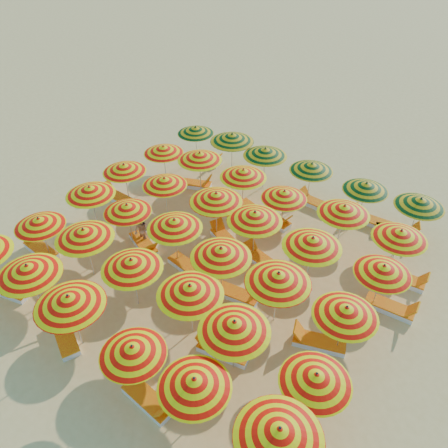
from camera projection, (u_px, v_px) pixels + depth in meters
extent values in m
plane|color=#EDBC69|center=(217.00, 261.00, 17.57)|extent=(120.00, 120.00, 0.00)
cylinder|color=silver|center=(36.00, 290.00, 14.87)|extent=(0.04, 0.04, 2.17)
cone|color=orange|center=(28.00, 270.00, 14.29)|extent=(2.56, 2.56, 0.41)
sphere|color=black|center=(26.00, 265.00, 14.15)|extent=(0.07, 0.07, 0.07)
cylinder|color=silver|center=(76.00, 321.00, 13.78)|extent=(0.04, 0.04, 2.21)
cone|color=orange|center=(69.00, 301.00, 13.19)|extent=(2.88, 2.88, 0.42)
sphere|color=black|center=(67.00, 295.00, 13.04)|extent=(0.07, 0.07, 0.07)
cylinder|color=silver|center=(136.00, 368.00, 12.61)|extent=(0.04, 0.04, 1.93)
cone|color=orange|center=(133.00, 350.00, 12.10)|extent=(2.46, 2.46, 0.37)
sphere|color=black|center=(132.00, 346.00, 11.97)|extent=(0.06, 0.06, 0.06)
cylinder|color=silver|center=(196.00, 401.00, 11.78)|extent=(0.04, 0.04, 1.99)
cone|color=orange|center=(194.00, 383.00, 11.25)|extent=(2.39, 2.39, 0.38)
sphere|color=black|center=(194.00, 378.00, 11.11)|extent=(0.07, 0.07, 0.07)
cone|color=orange|center=(279.00, 433.00, 10.04)|extent=(2.79, 2.79, 0.42)
sphere|color=black|center=(280.00, 428.00, 9.89)|extent=(0.07, 0.07, 0.07)
cylinder|color=silver|center=(45.00, 239.00, 17.18)|extent=(0.04, 0.04, 1.94)
cone|color=orange|center=(39.00, 222.00, 16.66)|extent=(2.30, 2.30, 0.37)
sphere|color=black|center=(38.00, 218.00, 16.53)|extent=(0.06, 0.06, 0.06)
cylinder|color=silver|center=(89.00, 253.00, 16.36)|extent=(0.04, 0.04, 2.16)
cone|color=orange|center=(84.00, 234.00, 15.79)|extent=(2.35, 2.35, 0.41)
sphere|color=black|center=(83.00, 229.00, 15.64)|extent=(0.07, 0.07, 0.07)
cylinder|color=silver|center=(135.00, 283.00, 15.16)|extent=(0.04, 0.04, 2.11)
cone|color=orange|center=(132.00, 264.00, 14.60)|extent=(2.54, 2.54, 0.40)
sphere|color=black|center=(131.00, 259.00, 14.46)|extent=(0.07, 0.07, 0.07)
cylinder|color=silver|center=(191.00, 310.00, 14.18)|extent=(0.04, 0.04, 2.16)
cone|color=orange|center=(190.00, 290.00, 13.61)|extent=(2.50, 2.50, 0.41)
sphere|color=black|center=(190.00, 285.00, 13.46)|extent=(0.07, 0.07, 0.07)
cylinder|color=silver|center=(234.00, 346.00, 13.07)|extent=(0.04, 0.04, 2.16)
cone|color=orange|center=(234.00, 326.00, 12.49)|extent=(2.49, 2.49, 0.41)
sphere|color=black|center=(235.00, 321.00, 12.35)|extent=(0.07, 0.07, 0.07)
cylinder|color=silver|center=(312.00, 396.00, 11.90)|extent=(0.04, 0.04, 1.97)
cone|color=orange|center=(316.00, 378.00, 11.38)|extent=(2.58, 2.58, 0.37)
sphere|color=black|center=(317.00, 373.00, 11.24)|extent=(0.07, 0.07, 0.07)
cylinder|color=silver|center=(94.00, 208.00, 18.70)|extent=(0.04, 0.04, 2.07)
cone|color=orange|center=(90.00, 191.00, 18.15)|extent=(2.51, 2.51, 0.40)
sphere|color=black|center=(89.00, 186.00, 18.01)|extent=(0.07, 0.07, 0.07)
cylinder|color=silver|center=(130.00, 225.00, 17.91)|extent=(0.04, 0.04, 1.93)
cone|color=orange|center=(127.00, 208.00, 17.39)|extent=(2.47, 2.47, 0.37)
sphere|color=black|center=(126.00, 204.00, 17.26)|extent=(0.06, 0.06, 0.06)
cylinder|color=silver|center=(176.00, 242.00, 16.89)|extent=(0.04, 0.04, 2.11)
cone|color=orange|center=(175.00, 224.00, 16.32)|extent=(2.76, 2.76, 0.40)
sphere|color=black|center=(174.00, 219.00, 16.18)|extent=(0.07, 0.07, 0.07)
cylinder|color=silver|center=(221.00, 272.00, 15.54)|extent=(0.04, 0.04, 2.17)
cone|color=orange|center=(221.00, 252.00, 14.97)|extent=(2.85, 2.85, 0.41)
sphere|color=black|center=(221.00, 247.00, 14.82)|extent=(0.07, 0.07, 0.07)
cylinder|color=silver|center=(276.00, 298.00, 14.55)|extent=(0.04, 0.04, 2.21)
cone|color=orange|center=(278.00, 278.00, 13.96)|extent=(2.34, 2.34, 0.42)
sphere|color=black|center=(279.00, 272.00, 13.82)|extent=(0.07, 0.07, 0.07)
cylinder|color=silver|center=(341.00, 330.00, 13.62)|extent=(0.04, 0.04, 2.03)
cone|color=orange|center=(346.00, 311.00, 13.07)|extent=(2.16, 2.16, 0.39)
sphere|color=black|center=(347.00, 306.00, 12.94)|extent=(0.07, 0.07, 0.07)
cylinder|color=silver|center=(127.00, 184.00, 20.29)|extent=(0.04, 0.04, 1.98)
cone|color=orange|center=(124.00, 168.00, 19.76)|extent=(2.53, 2.53, 0.38)
sphere|color=black|center=(123.00, 164.00, 19.63)|extent=(0.07, 0.07, 0.07)
cylinder|color=silver|center=(166.00, 198.00, 19.41)|extent=(0.04, 0.04, 1.97)
cone|color=orange|center=(164.00, 182.00, 18.88)|extent=(2.55, 2.55, 0.37)
sphere|color=black|center=(164.00, 177.00, 18.75)|extent=(0.07, 0.07, 0.07)
cylinder|color=silver|center=(216.00, 216.00, 18.14)|extent=(0.04, 0.04, 2.20)
cone|color=orange|center=(216.00, 197.00, 17.55)|extent=(2.64, 2.64, 0.42)
sphere|color=black|center=(216.00, 192.00, 17.40)|extent=(0.07, 0.07, 0.07)
cylinder|color=silver|center=(254.00, 235.00, 17.18)|extent=(0.04, 0.04, 2.17)
cone|color=orange|center=(255.00, 216.00, 16.60)|extent=(2.24, 2.24, 0.41)
sphere|color=black|center=(255.00, 211.00, 16.45)|extent=(0.07, 0.07, 0.07)
cylinder|color=silver|center=(309.00, 261.00, 15.99)|extent=(0.04, 0.04, 2.16)
cone|color=orange|center=(312.00, 242.00, 15.42)|extent=(2.74, 2.74, 0.41)
sphere|color=black|center=(313.00, 237.00, 15.27)|extent=(0.07, 0.07, 0.07)
cylinder|color=silver|center=(378.00, 287.00, 15.12)|extent=(0.04, 0.04, 1.95)
cone|color=orange|center=(383.00, 269.00, 14.60)|extent=(2.48, 2.48, 0.37)
sphere|color=black|center=(385.00, 265.00, 14.47)|extent=(0.06, 0.06, 0.06)
cylinder|color=silver|center=(165.00, 165.00, 21.70)|extent=(0.04, 0.04, 1.95)
cone|color=orange|center=(163.00, 150.00, 21.18)|extent=(2.41, 2.41, 0.37)
sphere|color=black|center=(163.00, 146.00, 21.05)|extent=(0.07, 0.07, 0.07)
cylinder|color=silver|center=(200.00, 173.00, 20.93)|extent=(0.04, 0.04, 2.10)
cone|color=orange|center=(200.00, 156.00, 20.37)|extent=(2.35, 2.35, 0.40)
sphere|color=black|center=(200.00, 152.00, 20.23)|extent=(0.07, 0.07, 0.07)
cylinder|color=silver|center=(243.00, 191.00, 19.75)|extent=(0.04, 0.04, 2.09)
cone|color=orange|center=(243.00, 173.00, 19.20)|extent=(2.40, 2.40, 0.40)
sphere|color=black|center=(243.00, 169.00, 19.06)|extent=(0.07, 0.07, 0.07)
cylinder|color=silver|center=(283.00, 211.00, 18.65)|extent=(0.04, 0.04, 1.94)
cone|color=orange|center=(284.00, 195.00, 18.13)|extent=(2.08, 2.08, 0.37)
sphere|color=black|center=(285.00, 190.00, 18.00)|extent=(0.06, 0.06, 0.06)
cylinder|color=silver|center=(340.00, 228.00, 17.63)|extent=(0.04, 0.04, 2.08)
cone|color=orange|center=(344.00, 210.00, 17.08)|extent=(2.63, 2.63, 0.40)
sphere|color=black|center=(345.00, 205.00, 16.94)|extent=(0.07, 0.07, 0.07)
cylinder|color=silver|center=(395.00, 253.00, 16.47)|extent=(0.04, 0.04, 2.03)
cone|color=orange|center=(400.00, 235.00, 15.93)|extent=(2.47, 2.47, 0.39)
sphere|color=black|center=(402.00, 230.00, 15.79)|extent=(0.07, 0.07, 0.07)
cylinder|color=silver|center=(196.00, 144.00, 23.42)|extent=(0.04, 0.04, 1.92)
cone|color=#635805|center=(196.00, 130.00, 22.91)|extent=(2.37, 2.37, 0.37)
sphere|color=black|center=(195.00, 126.00, 22.78)|extent=(0.06, 0.06, 0.06)
cylinder|color=silver|center=(232.00, 155.00, 22.27)|extent=(0.04, 0.04, 2.20)
cone|color=#635805|center=(232.00, 138.00, 21.68)|extent=(2.39, 2.39, 0.42)
sphere|color=black|center=(232.00, 133.00, 21.53)|extent=(0.07, 0.07, 0.07)
cylinder|color=silver|center=(264.00, 169.00, 21.25)|extent=(0.04, 0.04, 2.11)
cone|color=#635805|center=(265.00, 152.00, 20.69)|extent=(2.45, 2.45, 0.40)
sphere|color=black|center=(266.00, 148.00, 20.55)|extent=(0.07, 0.07, 0.07)
cylinder|color=silver|center=(309.00, 183.00, 20.33)|extent=(0.04, 0.04, 2.00)
cone|color=#635805|center=(312.00, 167.00, 19.79)|extent=(2.03, 2.03, 0.38)
sphere|color=black|center=(312.00, 163.00, 19.66)|extent=(0.07, 0.07, 0.07)
cylinder|color=silver|center=(362.00, 203.00, 19.10)|extent=(0.04, 0.04, 1.96)
cone|color=#635805|center=(366.00, 187.00, 18.58)|extent=(2.35, 2.35, 0.37)
sphere|color=black|center=(367.00, 182.00, 18.44)|extent=(0.07, 0.07, 0.07)
cylinder|color=silver|center=(414.00, 220.00, 18.11)|extent=(0.04, 0.04, 2.01)
cone|color=#635805|center=(420.00, 202.00, 17.58)|extent=(2.58, 2.58, 0.38)
sphere|color=black|center=(422.00, 198.00, 17.44)|extent=(0.07, 0.07, 0.07)
cube|color=white|center=(9.00, 291.00, 16.17)|extent=(1.79, 0.94, 0.20)
cube|color=orange|center=(8.00, 288.00, 16.09)|extent=(1.79, 0.94, 0.06)
cube|color=white|center=(65.00, 338.00, 14.50)|extent=(1.79, 1.24, 0.20)
cube|color=orange|center=(65.00, 335.00, 14.42)|extent=(1.79, 1.24, 0.06)
cube|color=orange|center=(58.00, 317.00, 14.76)|extent=(0.57, 0.68, 0.48)
cube|color=white|center=(148.00, 400.00, 12.74)|extent=(1.74, 0.73, 0.20)
cube|color=orange|center=(147.00, 398.00, 12.66)|extent=(1.74, 0.73, 0.06)
cube|color=orange|center=(163.00, 409.00, 12.17)|extent=(0.41, 0.61, 0.48)
cube|color=white|center=(41.00, 250.00, 17.95)|extent=(1.74, 0.71, 0.20)
cube|color=orange|center=(40.00, 248.00, 17.87)|extent=(1.74, 0.71, 0.06)
cube|color=orange|center=(30.00, 237.00, 18.09)|extent=(0.41, 0.61, 0.48)
cube|color=white|center=(224.00, 351.00, 14.07)|extent=(1.78, 0.89, 0.20)
cube|color=orange|center=(224.00, 349.00, 13.99)|extent=(1.78, 0.89, 0.06)
cube|color=orange|center=(204.00, 337.00, 14.09)|extent=(0.47, 0.64, 0.48)
cube|color=white|center=(144.00, 245.00, 18.25)|extent=(1.79, 1.18, 0.20)
cube|color=orange|center=(143.00, 242.00, 18.17)|extent=(1.79, 1.18, 0.06)
cube|color=orange|center=(150.00, 248.00, 17.56)|extent=(0.56, 0.68, 0.48)
cube|color=white|center=(187.00, 267.00, 17.17)|extent=(1.77, 0.83, 0.20)
cube|color=orange|center=(187.00, 265.00, 17.09)|extent=(1.77, 0.83, 0.06)
cube|color=orange|center=(199.00, 269.00, 16.57)|extent=(0.45, 0.63, 0.48)
cube|color=white|center=(236.00, 295.00, 16.01)|extent=(1.76, 0.81, 0.20)
cube|color=orange|center=(236.00, 292.00, 15.93)|extent=(1.76, 0.81, 0.06)
cube|color=orange|center=(254.00, 295.00, 15.54)|extent=(0.44, 0.62, 0.48)
cube|color=white|center=(319.00, 343.00, 14.33)|extent=(1.80, 1.10, 0.20)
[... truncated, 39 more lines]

